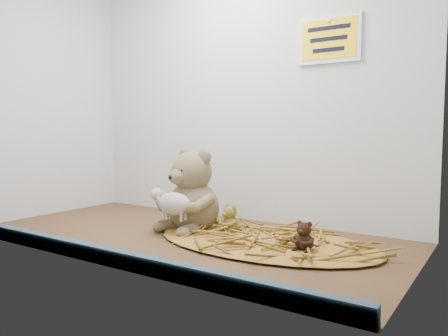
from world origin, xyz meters
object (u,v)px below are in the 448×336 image
Objects in this scene: main_teddy at (193,190)px; mini_teddy_brown at (304,234)px; toy_lamb at (174,204)px; mini_teddy_tan at (230,217)px.

main_teddy is 38.00cm from mini_teddy_brown.
toy_lamb is 1.78× the size of mini_teddy_tan.
mini_teddy_tan is 25.55cm from mini_teddy_brown.
toy_lamb is 37.33cm from mini_teddy_brown.
mini_teddy_tan is at bearing 38.65° from toy_lamb.
main_teddy is at bearing -150.39° from mini_teddy_tan.
mini_teddy_brown is at bearing 5.18° from toy_lamb.
mini_teddy_tan is (12.19, 9.75, -4.08)cm from toy_lamb.
main_teddy reaches higher than mini_teddy_brown.
toy_lamb is 1.95× the size of mini_teddy_brown.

